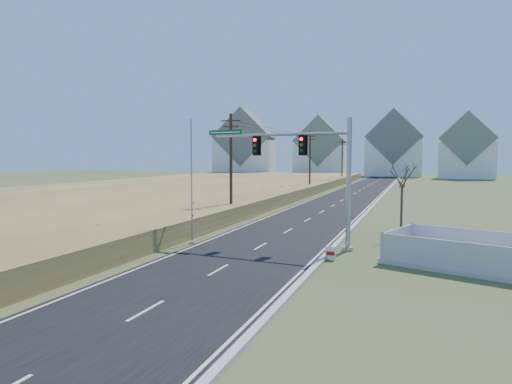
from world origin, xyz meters
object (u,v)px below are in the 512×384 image
at_px(traffic_signal_mast, 317,170).
at_px(open_sign, 330,253).
at_px(fence_enclosure, 460,259).
at_px(bare_tree, 402,174).
at_px(flagpole, 192,195).

xyz_separation_m(traffic_signal_mast, open_sign, (1.40, -2.98, -4.22)).
xyz_separation_m(fence_enclosure, bare_tree, (-3.05, 7.00, 3.92)).
bearing_deg(fence_enclosure, open_sign, -149.88).
bearing_deg(flagpole, open_sign, -10.30).
xyz_separation_m(traffic_signal_mast, flagpole, (-7.40, -1.38, -1.55)).
relative_size(open_sign, bare_tree, 0.13).
bearing_deg(traffic_signal_mast, flagpole, -163.71).
bearing_deg(flagpole, fence_enclosure, -1.61).
height_order(open_sign, flagpole, flagpole).
distance_m(open_sign, bare_tree, 9.57).
relative_size(traffic_signal_mast, flagpole, 1.24).
relative_size(traffic_signal_mast, fence_enclosure, 1.21).
relative_size(fence_enclosure, bare_tree, 1.48).
distance_m(traffic_signal_mast, flagpole, 7.68).
bearing_deg(fence_enclosure, bare_tree, 132.95).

